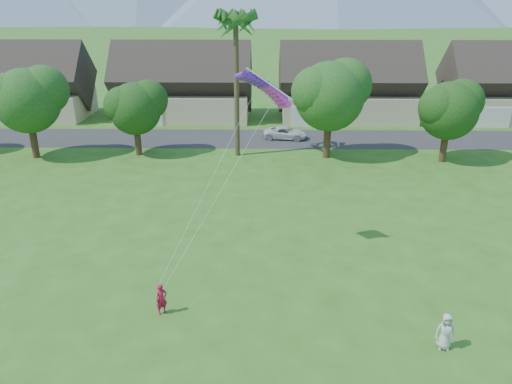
{
  "coord_description": "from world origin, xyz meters",
  "views": [
    {
      "loc": [
        0.43,
        -14.82,
        13.76
      ],
      "look_at": [
        0.0,
        10.0,
        3.8
      ],
      "focal_mm": 35.0,
      "sensor_mm": 36.0,
      "label": 1
    }
  ],
  "objects_px": {
    "watcher": "(445,332)",
    "parafoil_kite": "(265,86)",
    "kite_flyer": "(162,299)",
    "parked_car": "(285,133)"
  },
  "relations": [
    {
      "from": "watcher",
      "to": "kite_flyer",
      "type": "bearing_deg",
      "value": 176.06
    },
    {
      "from": "kite_flyer",
      "to": "watcher",
      "type": "bearing_deg",
      "value": -47.63
    },
    {
      "from": "watcher",
      "to": "parafoil_kite",
      "type": "height_order",
      "value": "parafoil_kite"
    },
    {
      "from": "watcher",
      "to": "parafoil_kite",
      "type": "xyz_separation_m",
      "value": [
        -7.46,
        8.38,
        8.53
      ]
    },
    {
      "from": "kite_flyer",
      "to": "parked_car",
      "type": "xyz_separation_m",
      "value": [
        6.77,
        29.63,
        -0.16
      ]
    },
    {
      "from": "parked_car",
      "to": "kite_flyer",
      "type": "bearing_deg",
      "value": 174.77
    },
    {
      "from": "parked_car",
      "to": "parafoil_kite",
      "type": "relative_size",
      "value": 1.35
    },
    {
      "from": "parked_car",
      "to": "parafoil_kite",
      "type": "height_order",
      "value": "parafoil_kite"
    },
    {
      "from": "watcher",
      "to": "parked_car",
      "type": "xyz_separation_m",
      "value": [
        -5.37,
        31.84,
        -0.22
      ]
    },
    {
      "from": "kite_flyer",
      "to": "parafoil_kite",
      "type": "distance_m",
      "value": 11.57
    }
  ]
}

